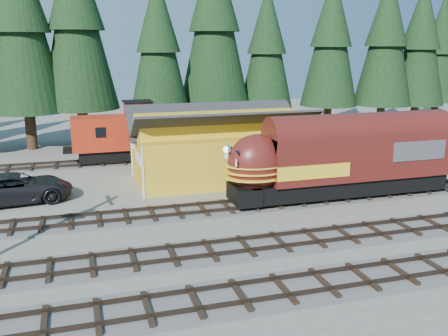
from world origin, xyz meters
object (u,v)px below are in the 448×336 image
object	(u,v)px
locomotive	(336,162)
caboose	(129,134)
pickup_truck_a	(17,188)
depot	(221,139)

from	to	relation	value
locomotive	caboose	world-z (taller)	caboose
locomotive	pickup_truck_a	xyz separation A→B (m)	(-19.25, 4.95, -1.49)
locomotive	caboose	size ratio (longest dim) A/B	1.68
depot	locomotive	xyz separation A→B (m)	(5.62, -6.50, -0.55)
depot	pickup_truck_a	world-z (taller)	depot
pickup_truck_a	caboose	bearing A→B (deg)	-49.17
caboose	depot	bearing A→B (deg)	-52.68
depot	locomotive	size ratio (longest dim) A/B	0.85
caboose	locomotive	bearing A→B (deg)	-51.00
depot	caboose	world-z (taller)	depot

